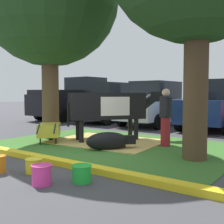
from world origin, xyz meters
TOP-DOWN VIEW (x-y plane):
  - ground_plane at (0.00, 0.00)m, footprint 80.00×80.00m
  - grass_island at (-0.20, 1.59)m, footprint 6.69×4.63m
  - curb_yellow at (-0.20, -0.87)m, footprint 7.89×0.24m
  - hay_bedding at (-0.67, 1.87)m, footprint 3.38×2.64m
  - cow_holstein at (-0.72, 2.16)m, footprint 2.16×2.74m
  - calf_lying at (0.13, 0.93)m, footprint 1.10×1.20m
  - person_handler at (1.09, 2.26)m, footprint 0.34×0.48m
  - wheelbarrow at (-1.92, 0.75)m, footprint 1.32×1.37m
  - bucket_yellow at (0.25, -1.55)m, footprint 0.33×0.33m
  - bucket_pink at (0.93, -1.93)m, footprint 0.34×0.34m
  - bucket_green at (1.35, -1.45)m, footprint 0.34×0.34m
  - pickup_truck_black at (-6.94, 7.22)m, footprint 2.34×5.46m
  - sedan_silver at (-4.25, 6.97)m, footprint 2.13×4.45m
  - hatchback_white at (-1.64, 6.96)m, footprint 2.13×4.45m
  - sedan_blue at (1.01, 7.09)m, footprint 2.13×4.45m

SIDE VIEW (x-z plane):
  - ground_plane at x=0.00m, z-range 0.00..0.00m
  - grass_island at x=-0.20m, z-range 0.00..0.02m
  - hay_bedding at x=-0.67m, z-range 0.01..0.04m
  - curb_yellow at x=-0.20m, z-range 0.00..0.12m
  - bucket_yellow at x=0.25m, z-range 0.01..0.28m
  - bucket_green at x=1.35m, z-range 0.01..0.29m
  - bucket_pink at x=0.93m, z-range 0.01..0.33m
  - calf_lying at x=0.13m, z-range 0.00..0.48m
  - wheelbarrow at x=-1.92m, z-range 0.07..0.70m
  - person_handler at x=1.09m, z-range 0.06..1.66m
  - sedan_silver at x=-4.25m, z-range -0.03..1.99m
  - hatchback_white at x=-1.64m, z-range -0.03..1.99m
  - sedan_blue at x=1.01m, z-range -0.03..1.99m
  - cow_holstein at x=-0.72m, z-range 0.31..1.84m
  - pickup_truck_black at x=-6.94m, z-range -0.10..2.32m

